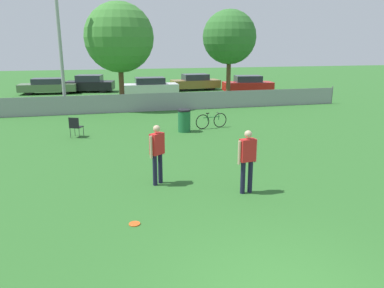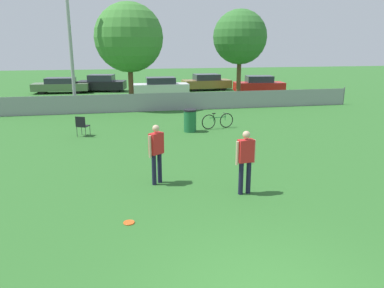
{
  "view_description": "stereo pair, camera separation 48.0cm",
  "coord_description": "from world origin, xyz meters",
  "px_view_note": "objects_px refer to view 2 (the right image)",
  "views": [
    {
      "loc": [
        -2.72,
        -4.72,
        3.97
      ],
      "look_at": [
        -0.01,
        5.92,
        1.05
      ],
      "focal_mm": 35.0,
      "sensor_mm": 36.0,
      "label": 1
    },
    {
      "loc": [
        -2.26,
        -4.83,
        3.97
      ],
      "look_at": [
        -0.01,
        5.92,
        1.05
      ],
      "focal_mm": 35.0,
      "sensor_mm": 36.0,
      "label": 2
    }
  ],
  "objects_px": {
    "frisbee_disc": "(129,223)",
    "bicycle_sideline": "(218,121)",
    "tree_near_pole": "(129,38)",
    "trash_bin": "(190,121)",
    "player_thrower_red": "(245,158)",
    "light_pole": "(69,30)",
    "folding_chair_sideline": "(82,125)",
    "parked_car_white": "(161,86)",
    "parked_car_red": "(259,85)",
    "parked_car_dark": "(102,83)",
    "parked_car_tan": "(206,82)",
    "player_defender_red": "(156,150)",
    "tree_far_right": "(240,37)",
    "parked_car_olive": "(61,85)"
  },
  "relations": [
    {
      "from": "tree_far_right",
      "to": "folding_chair_sideline",
      "type": "bearing_deg",
      "value": -137.15
    },
    {
      "from": "tree_near_pole",
      "to": "tree_far_right",
      "type": "height_order",
      "value": "tree_near_pole"
    },
    {
      "from": "frisbee_disc",
      "to": "folding_chair_sideline",
      "type": "height_order",
      "value": "folding_chair_sideline"
    },
    {
      "from": "trash_bin",
      "to": "parked_car_tan",
      "type": "relative_size",
      "value": 0.25
    },
    {
      "from": "parked_car_tan",
      "to": "tree_far_right",
      "type": "bearing_deg",
      "value": -83.56
    },
    {
      "from": "parked_car_olive",
      "to": "parked_car_white",
      "type": "height_order",
      "value": "parked_car_white"
    },
    {
      "from": "light_pole",
      "to": "parked_car_dark",
      "type": "height_order",
      "value": "light_pole"
    },
    {
      "from": "parked_car_tan",
      "to": "tree_near_pole",
      "type": "bearing_deg",
      "value": -131.91
    },
    {
      "from": "player_thrower_red",
      "to": "trash_bin",
      "type": "distance_m",
      "value": 7.77
    },
    {
      "from": "trash_bin",
      "to": "parked_car_white",
      "type": "xyz_separation_m",
      "value": [
        0.34,
        13.66,
        0.16
      ]
    },
    {
      "from": "player_defender_red",
      "to": "trash_bin",
      "type": "xyz_separation_m",
      "value": [
        2.32,
        6.49,
        -0.5
      ]
    },
    {
      "from": "light_pole",
      "to": "frisbee_disc",
      "type": "bearing_deg",
      "value": -80.87
    },
    {
      "from": "light_pole",
      "to": "parked_car_olive",
      "type": "height_order",
      "value": "light_pole"
    },
    {
      "from": "player_thrower_red",
      "to": "frisbee_disc",
      "type": "height_order",
      "value": "player_thrower_red"
    },
    {
      "from": "tree_near_pole",
      "to": "bicycle_sideline",
      "type": "distance_m",
      "value": 9.02
    },
    {
      "from": "frisbee_disc",
      "to": "folding_chair_sideline",
      "type": "bearing_deg",
      "value": 100.37
    },
    {
      "from": "player_defender_red",
      "to": "parked_car_red",
      "type": "distance_m",
      "value": 22.51
    },
    {
      "from": "trash_bin",
      "to": "folding_chair_sideline",
      "type": "bearing_deg",
      "value": 179.33
    },
    {
      "from": "tree_far_right",
      "to": "parked_car_olive",
      "type": "distance_m",
      "value": 15.5
    },
    {
      "from": "frisbee_disc",
      "to": "bicycle_sideline",
      "type": "xyz_separation_m",
      "value": [
        4.71,
        9.3,
        0.36
      ]
    },
    {
      "from": "trash_bin",
      "to": "parked_car_tan",
      "type": "xyz_separation_m",
      "value": [
        4.79,
        16.06,
        0.17
      ]
    },
    {
      "from": "parked_car_white",
      "to": "parked_car_red",
      "type": "relative_size",
      "value": 1.03
    },
    {
      "from": "light_pole",
      "to": "player_defender_red",
      "type": "bearing_deg",
      "value": -75.41
    },
    {
      "from": "player_defender_red",
      "to": "frisbee_disc",
      "type": "bearing_deg",
      "value": -149.95
    },
    {
      "from": "frisbee_disc",
      "to": "parked_car_tan",
      "type": "bearing_deg",
      "value": 72.15
    },
    {
      "from": "light_pole",
      "to": "folding_chair_sideline",
      "type": "relative_size",
      "value": 8.78
    },
    {
      "from": "player_thrower_red",
      "to": "bicycle_sideline",
      "type": "height_order",
      "value": "player_thrower_red"
    },
    {
      "from": "player_thrower_red",
      "to": "parked_car_dark",
      "type": "distance_m",
      "value": 25.12
    },
    {
      "from": "bicycle_sideline",
      "to": "folding_chair_sideline",
      "type": "bearing_deg",
      "value": 172.64
    },
    {
      "from": "player_defender_red",
      "to": "parked_car_dark",
      "type": "bearing_deg",
      "value": 56.41
    },
    {
      "from": "bicycle_sideline",
      "to": "trash_bin",
      "type": "height_order",
      "value": "trash_bin"
    },
    {
      "from": "player_defender_red",
      "to": "parked_car_olive",
      "type": "relative_size",
      "value": 0.38
    },
    {
      "from": "parked_car_red",
      "to": "folding_chair_sideline",
      "type": "bearing_deg",
      "value": -128.53
    },
    {
      "from": "tree_near_pole",
      "to": "frisbee_disc",
      "type": "distance_m",
      "value": 17.03
    },
    {
      "from": "parked_car_white",
      "to": "parked_car_red",
      "type": "xyz_separation_m",
      "value": [
        8.31,
        -0.49,
        -0.0
      ]
    },
    {
      "from": "player_thrower_red",
      "to": "folding_chair_sideline",
      "type": "bearing_deg",
      "value": 113.73
    },
    {
      "from": "parked_car_dark",
      "to": "bicycle_sideline",
      "type": "bearing_deg",
      "value": -58.49
    },
    {
      "from": "tree_near_pole",
      "to": "trash_bin",
      "type": "relative_size",
      "value": 6.19
    },
    {
      "from": "tree_far_right",
      "to": "tree_near_pole",
      "type": "bearing_deg",
      "value": -163.71
    },
    {
      "from": "frisbee_disc",
      "to": "folding_chair_sideline",
      "type": "xyz_separation_m",
      "value": [
        -1.64,
        8.95,
        0.52
      ]
    },
    {
      "from": "tree_near_pole",
      "to": "parked_car_white",
      "type": "distance_m",
      "value": 7.63
    },
    {
      "from": "folding_chair_sideline",
      "to": "parked_car_red",
      "type": "height_order",
      "value": "parked_car_red"
    },
    {
      "from": "folding_chair_sideline",
      "to": "trash_bin",
      "type": "xyz_separation_m",
      "value": [
        4.89,
        -0.06,
        0.0
      ]
    },
    {
      "from": "parked_car_dark",
      "to": "parked_car_red",
      "type": "distance_m",
      "value": 13.62
    },
    {
      "from": "light_pole",
      "to": "parked_car_dark",
      "type": "xyz_separation_m",
      "value": [
        1.35,
        10.2,
        -4.07
      ]
    },
    {
      "from": "tree_near_pole",
      "to": "parked_car_tan",
      "type": "distance_m",
      "value": 11.7
    },
    {
      "from": "parked_car_dark",
      "to": "tree_near_pole",
      "type": "bearing_deg",
      "value": -65.52
    },
    {
      "from": "player_defender_red",
      "to": "player_thrower_red",
      "type": "relative_size",
      "value": 1.0
    },
    {
      "from": "tree_far_right",
      "to": "bicycle_sideline",
      "type": "distance_m",
      "value": 11.18
    },
    {
      "from": "trash_bin",
      "to": "parked_car_dark",
      "type": "xyz_separation_m",
      "value": [
        -4.42,
        16.99,
        0.17
      ]
    }
  ]
}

